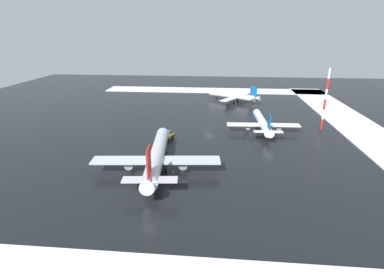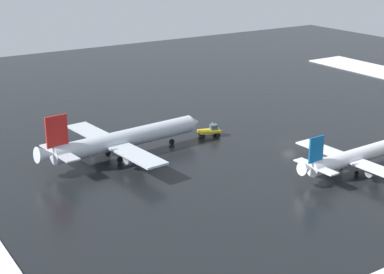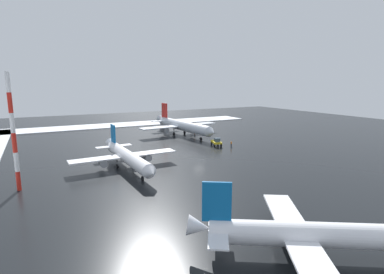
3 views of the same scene
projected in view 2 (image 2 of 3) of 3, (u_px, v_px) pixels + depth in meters
name	position (u px, v px, depth m)	size (l,w,h in m)	color
ground_plane	(290.00, 143.00, 117.34)	(240.00, 240.00, 0.00)	black
airplane_distant_tail	(123.00, 139.00, 108.78)	(35.27, 29.32, 10.47)	silver
airplane_parked_portside	(356.00, 156.00, 102.59)	(27.93, 23.13, 8.30)	white
pushback_tug	(210.00, 130.00, 120.76)	(5.04, 3.43, 2.50)	gold
ground_crew_beside_wing	(212.00, 126.00, 124.82)	(0.36, 0.36, 1.71)	black
ground_crew_by_nose_gear	(132.00, 144.00, 113.72)	(0.36, 0.36, 1.71)	black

